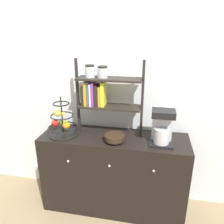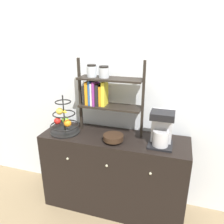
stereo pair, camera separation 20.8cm
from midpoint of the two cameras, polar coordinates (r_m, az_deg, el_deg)
name	(u,v)px [view 2 (the right image)]	position (r m, az deg, el deg)	size (l,w,h in m)	color
ground_plane	(107,220)	(2.51, 1.42, -26.40)	(12.00, 12.00, 0.00)	#847051
wall_back	(122,86)	(2.27, 5.15, 6.78)	(7.00, 0.05, 2.60)	silver
sideboard	(114,173)	(2.40, 3.04, -15.62)	(1.47, 0.47, 0.84)	black
coffee_maker	(162,129)	(2.03, 15.73, -4.30)	(0.22, 0.20, 0.33)	black
fruit_stand	(64,121)	(2.25, -9.92, -2.32)	(0.30, 0.30, 0.40)	black
wooden_bowl	(113,138)	(2.07, 3.23, -6.80)	(0.19, 0.19, 0.07)	black
shelf_hutch	(101,90)	(2.14, 0.01, 5.65)	(0.67, 0.20, 0.75)	black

